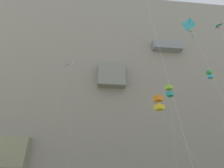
{
  "coord_description": "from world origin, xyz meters",
  "views": [
    {
      "loc": [
        -5.37,
        -1.33,
        1.88
      ],
      "look_at": [
        -2.67,
        26.72,
        16.88
      ],
      "focal_mm": 28.58,
      "sensor_mm": 36.0,
      "label": 1
    }
  ],
  "objects": [
    {
      "name": "kite_delta_upper_right",
      "position": [
        10.23,
        14.45,
        18.08
      ],
      "size": [
        1.21,
        2.67,
        19.84
      ],
      "color": "#38B2D1",
      "rests_on": "ground"
    },
    {
      "name": "kite_banner_low_center",
      "position": [
        -13.45,
        37.83,
        24.49
      ],
      "size": [
        4.43,
        6.84,
        28.78
      ],
      "color": "black",
      "rests_on": "ground"
    },
    {
      "name": "kite_box_high_center",
      "position": [
        2.96,
        20.11,
        10.79
      ],
      "size": [
        3.32,
        5.92,
        11.77
      ],
      "color": "orange",
      "rests_on": "ground"
    },
    {
      "name": "kite_box_upper_left",
      "position": [
        15.34,
        25.03,
        18.8
      ],
      "size": [
        2.54,
        3.69,
        19.61
      ],
      "color": "green",
      "rests_on": "ground"
    },
    {
      "name": "kite_diamond_mid_center",
      "position": [
        8.49,
        17.48,
        22.67
      ],
      "size": [
        2.56,
        5.23,
        24.33
      ],
      "color": "#38B2D1",
      "rests_on": "ground"
    },
    {
      "name": "kite_box_high_right",
      "position": [
        8.42,
        27.94,
        16.6
      ],
      "size": [
        3.62,
        4.66,
        17.69
      ],
      "color": "#8CCC33",
      "rests_on": "ground"
    },
    {
      "name": "kite_banner_mid_left",
      "position": [
        -10.7,
        36.86,
        15.41
      ],
      "size": [
        2.07,
        6.19,
        18.24
      ],
      "color": "black",
      "rests_on": "ground"
    },
    {
      "name": "cliff_face",
      "position": [
        -0.01,
        72.17,
        42.37
      ],
      "size": [
        180.0,
        32.28,
        84.79
      ],
      "color": "gray",
      "rests_on": "ground"
    }
  ]
}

